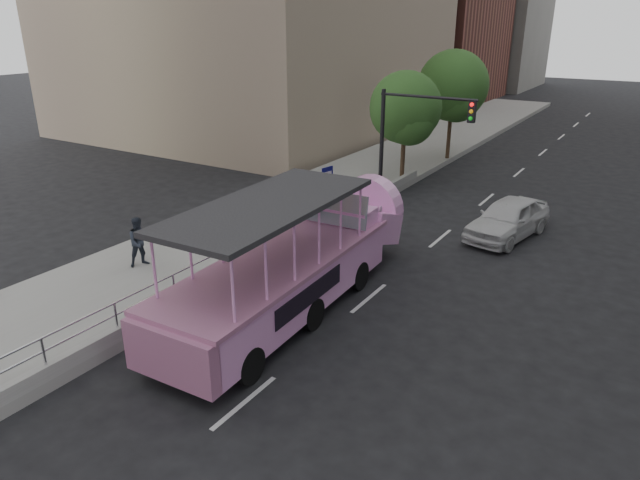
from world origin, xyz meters
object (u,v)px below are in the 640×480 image
pedestrian_mid (140,242)px  traffic_signal (408,132)px  street_tree_far (454,89)px  duck_boat (299,261)px  street_tree_near (406,111)px  parking_sign (327,192)px  car (508,218)px

pedestrian_mid → traffic_signal: bearing=1.8°
traffic_signal → street_tree_far: 9.57m
duck_boat → traffic_signal: (-1.01, 9.80, 2.19)m
pedestrian_mid → street_tree_near: (2.98, 14.32, 2.68)m
traffic_signal → duck_boat: bearing=-84.1°
parking_sign → street_tree_far: bearing=90.4°
car → parking_sign: (-6.11, -3.45, 0.95)m
car → parking_sign: parking_sign is taller
duck_boat → parking_sign: (-2.31, 5.38, 0.40)m
street_tree_far → pedestrian_mid: bearing=-98.9°
duck_boat → street_tree_near: (-2.61, 13.22, 2.51)m
parking_sign → pedestrian_mid: bearing=-116.9°
duck_boat → traffic_signal: traffic_signal is taller
parking_sign → street_tree_far: 14.09m
car → traffic_signal: traffic_signal is taller
street_tree_near → street_tree_far: (0.20, 6.00, 0.49)m
duck_boat → pedestrian_mid: 5.70m
street_tree_far → duck_boat: bearing=-82.8°
car → parking_sign: size_ratio=1.65×
car → street_tree_far: (-6.21, 10.40, 3.54)m
duck_boat → pedestrian_mid: (-5.59, -1.09, -0.18)m
car → pedestrian_mid: bearing=-122.5°
car → pedestrian_mid: (-9.39, -9.91, 0.37)m
street_tree_near → pedestrian_mid: bearing=-101.8°
traffic_signal → parking_sign: bearing=-106.3°
pedestrian_mid → street_tree_far: (3.18, 20.32, 3.17)m
duck_boat → street_tree_near: bearing=101.2°
street_tree_near → street_tree_far: street_tree_far is taller
car → street_tree_near: street_tree_near is taller
duck_boat → pedestrian_mid: size_ratio=6.42×
car → street_tree_far: street_tree_far is taller
traffic_signal → street_tree_far: bearing=98.4°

